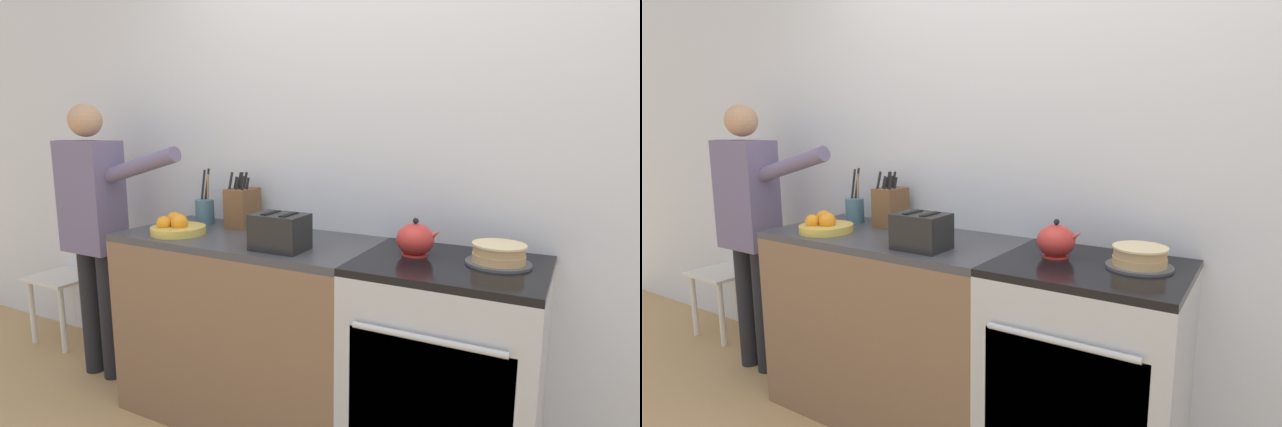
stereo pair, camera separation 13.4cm
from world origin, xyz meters
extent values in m
cube|color=silver|center=(0.00, 0.61, 1.30)|extent=(8.00, 0.04, 2.60)
cube|color=brown|center=(-0.67, 0.30, 0.45)|extent=(1.26, 0.59, 0.89)
cube|color=#3D3D42|center=(-0.67, 0.30, 0.91)|extent=(1.26, 0.59, 0.03)
cube|color=#B7BABF|center=(0.31, 0.30, 0.45)|extent=(0.72, 0.59, 0.90)
cube|color=black|center=(0.31, 0.01, 0.47)|extent=(0.59, 0.01, 0.49)
cylinder|color=#B7BABF|center=(0.31, -0.02, 0.73)|extent=(0.54, 0.02, 0.02)
cube|color=black|center=(0.31, 0.30, 0.91)|extent=(0.72, 0.59, 0.03)
cylinder|color=#4C4C51|center=(0.48, 0.35, 0.93)|extent=(0.25, 0.25, 0.01)
cylinder|color=tan|center=(0.48, 0.35, 0.95)|extent=(0.20, 0.20, 0.03)
cylinder|color=tan|center=(0.48, 0.35, 0.99)|extent=(0.19, 0.19, 0.03)
cylinder|color=beige|center=(0.48, 0.35, 1.01)|extent=(0.20, 0.20, 0.01)
cylinder|color=red|center=(0.16, 0.33, 0.93)|extent=(0.11, 0.11, 0.01)
ellipsoid|color=red|center=(0.16, 0.33, 0.99)|extent=(0.16, 0.16, 0.13)
cone|color=red|center=(0.23, 0.33, 1.02)|extent=(0.08, 0.03, 0.07)
sphere|color=black|center=(0.16, 0.33, 1.07)|extent=(0.02, 0.02, 0.02)
cube|color=brown|center=(-0.81, 0.46, 1.03)|extent=(0.13, 0.16, 0.20)
cylinder|color=black|center=(-0.85, 0.42, 1.17)|extent=(0.01, 0.04, 0.09)
cylinder|color=black|center=(-0.81, 0.42, 1.16)|extent=(0.01, 0.03, 0.06)
cylinder|color=black|center=(-0.78, 0.42, 1.17)|extent=(0.01, 0.03, 0.07)
cylinder|color=black|center=(-0.85, 0.46, 1.16)|extent=(0.01, 0.03, 0.06)
cylinder|color=black|center=(-0.81, 0.46, 1.17)|extent=(0.01, 0.04, 0.09)
cylinder|color=black|center=(-0.78, 0.46, 1.16)|extent=(0.01, 0.03, 0.06)
cylinder|color=black|center=(-0.85, 0.49, 1.17)|extent=(0.01, 0.04, 0.08)
cylinder|color=black|center=(-0.81, 0.49, 1.17)|extent=(0.01, 0.04, 0.09)
cylinder|color=#477084|center=(-1.05, 0.44, 0.99)|extent=(0.10, 0.10, 0.13)
cylinder|color=#A37A51|center=(-1.04, 0.46, 1.09)|extent=(0.04, 0.03, 0.22)
cylinder|color=black|center=(-1.06, 0.46, 1.10)|extent=(0.05, 0.02, 0.25)
cylinder|color=black|center=(-1.07, 0.45, 1.10)|extent=(0.03, 0.04, 0.24)
cylinder|color=gold|center=(-0.99, 0.17, 0.95)|extent=(0.27, 0.27, 0.04)
sphere|color=orange|center=(-0.98, 0.17, 0.99)|extent=(0.08, 0.08, 0.08)
sphere|color=orange|center=(-1.06, 0.22, 0.99)|extent=(0.08, 0.08, 0.08)
sphere|color=orange|center=(-1.04, 0.13, 0.98)|extent=(0.07, 0.07, 0.07)
cube|color=black|center=(-0.38, 0.15, 1.01)|extent=(0.23, 0.17, 0.15)
cube|color=black|center=(-0.43, 0.15, 1.08)|extent=(0.03, 0.12, 0.00)
cube|color=black|center=(-0.34, 0.15, 1.08)|extent=(0.03, 0.12, 0.00)
cube|color=black|center=(-0.50, 0.15, 1.04)|extent=(0.02, 0.02, 0.01)
cylinder|color=black|center=(-1.76, 0.22, 0.38)|extent=(0.11, 0.11, 0.75)
cylinder|color=black|center=(-1.60, 0.22, 0.38)|extent=(0.11, 0.11, 0.75)
cube|color=slate|center=(-1.68, 0.22, 1.06)|extent=(0.34, 0.20, 0.62)
cylinder|color=slate|center=(-1.89, 0.22, 1.11)|extent=(0.08, 0.08, 0.53)
cylinder|color=slate|center=(-1.29, 0.22, 1.25)|extent=(0.53, 0.08, 0.21)
sphere|color=tan|center=(-1.68, 0.22, 1.48)|extent=(0.18, 0.18, 0.18)
cylinder|color=silver|center=(-2.46, 0.28, 0.22)|extent=(0.04, 0.04, 0.44)
cylinder|color=silver|center=(-2.14, 0.28, 0.22)|extent=(0.04, 0.04, 0.44)
cylinder|color=silver|center=(-2.46, 0.60, 0.22)|extent=(0.04, 0.04, 0.44)
cylinder|color=silver|center=(-2.14, 0.60, 0.22)|extent=(0.04, 0.04, 0.44)
cube|color=silver|center=(-2.30, 0.44, 0.45)|extent=(0.40, 0.40, 0.02)
cube|color=silver|center=(-2.30, 0.63, 0.66)|extent=(0.40, 0.03, 0.40)
camera|label=1|loc=(0.75, -1.60, 1.45)|focal=28.00mm
camera|label=2|loc=(0.87, -1.54, 1.45)|focal=28.00mm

